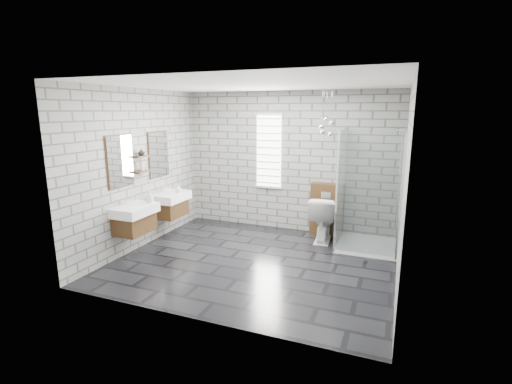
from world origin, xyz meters
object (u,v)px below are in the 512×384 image
Objects in this scene: vanity_left at (133,211)px; vanity_right at (169,198)px; cistern_panel at (327,209)px; shower_enclosure at (362,220)px; toilet at (323,218)px.

vanity_left is 1.01m from vanity_right.
cistern_panel is (2.71, 2.19, -0.26)m from vanity_left.
shower_enclosure reaches higher than toilet.
shower_enclosure is 2.46× the size of toilet.
vanity_right reaches higher than cistern_panel.
toilet is at bearing -90.00° from cistern_panel.
vanity_left reaches higher than cistern_panel.
toilet is (2.71, 1.87, -0.34)m from vanity_left.
vanity_left is 1.91× the size of toilet.
vanity_right is 0.77× the size of shower_enclosure.
vanity_left is at bearing -153.87° from shower_enclosure.
toilet is at bearing 164.22° from shower_enclosure.
vanity_right reaches higher than toilet.
vanity_right is 2.96m from cistern_panel.
shower_enclosure is at bearing 159.98° from toilet.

